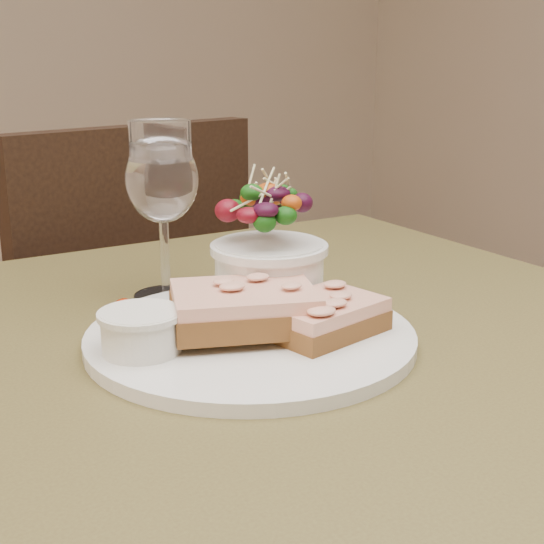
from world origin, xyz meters
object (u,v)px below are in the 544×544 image
dinner_plate (251,337)px  salad_bowl (269,245)px  sandwich_front (322,316)px  wine_glass (162,185)px  sandwich_back (244,308)px  ramekin (141,329)px  cafe_table (277,431)px  chair_far (100,447)px

dinner_plate → salad_bowl: bearing=47.6°
sandwich_front → wine_glass: bearing=96.7°
sandwich_back → ramekin: bearing=-165.3°
sandwich_front → cafe_table: bearing=103.5°
ramekin → salad_bowl: 0.17m
dinner_plate → sandwich_front: (0.05, -0.04, 0.02)m
cafe_table → sandwich_back: 0.14m
cafe_table → sandwich_front: 0.14m
cafe_table → wine_glass: size_ratio=4.57×
cafe_table → dinner_plate: dinner_plate is taller
wine_glass → chair_far: bearing=82.0°
dinner_plate → sandwich_front: bearing=-33.9°
dinner_plate → sandwich_back: bearing=-154.7°
cafe_table → wine_glass: wine_glass is taller
sandwich_back → salad_bowl: (0.07, 0.07, 0.03)m
sandwich_back → wine_glass: (-0.00, 0.17, 0.09)m
ramekin → dinner_plate: bearing=-2.6°
dinner_plate → salad_bowl: (0.06, 0.06, 0.07)m
dinner_plate → salad_bowl: size_ratio=2.36×
chair_far → dinner_plate: 0.84m
chair_far → ramekin: bearing=65.1°
sandwich_front → wine_glass: (-0.07, 0.20, 0.10)m
cafe_table → salad_bowl: 0.18m
dinner_plate → ramekin: size_ratio=4.48×
sandwich_back → ramekin: size_ratio=2.27×
sandwich_front → dinner_plate: bearing=134.3°
salad_bowl → wine_glass: (-0.07, 0.10, 0.05)m
sandwich_front → chair_far: bearing=77.5°
ramekin → wine_glass: wine_glass is taller
chair_far → dinner_plate: chair_far is taller
cafe_table → salad_bowl: salad_bowl is taller
sandwich_front → sandwich_back: (-0.06, 0.03, 0.01)m
salad_bowl → chair_far: bearing=89.5°
dinner_plate → sandwich_front: size_ratio=2.53×
dinner_plate → ramekin: (-0.10, 0.00, 0.03)m
sandwich_back → wine_glass: bearing=111.4°
chair_far → sandwich_back: size_ratio=5.93×
dinner_plate → chair_far: bearing=84.9°
chair_far → wine_glass: (-0.07, -0.53, 0.58)m
ramekin → wine_glass: size_ratio=0.38×
sandwich_back → cafe_table: bearing=35.0°
dinner_plate → sandwich_back: 0.03m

